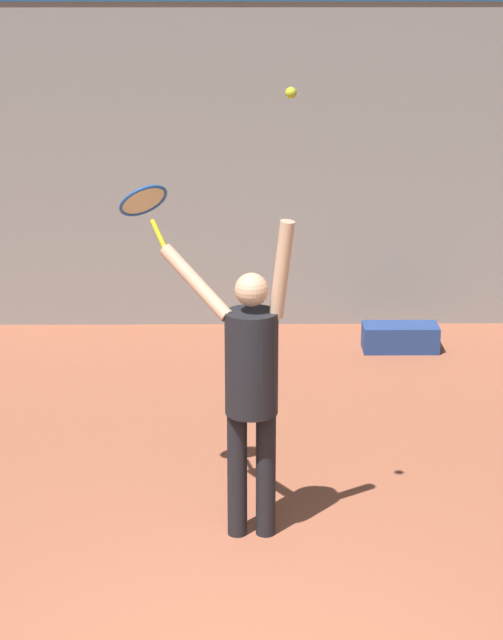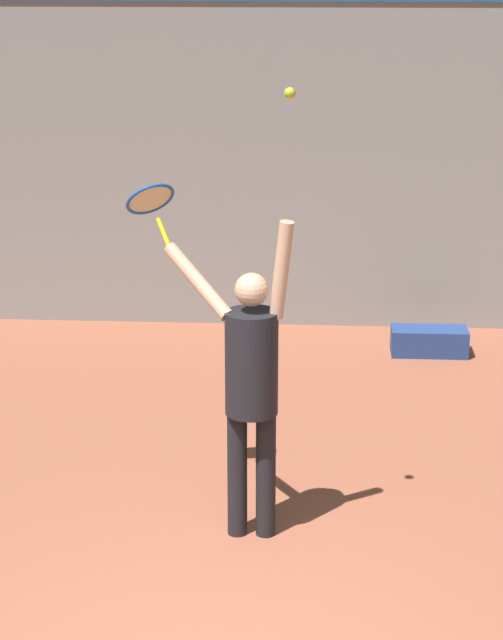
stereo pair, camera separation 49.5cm
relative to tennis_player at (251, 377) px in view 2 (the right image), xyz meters
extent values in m
cube|color=gray|center=(-0.07, 4.57, 1.40)|extent=(18.00, 0.10, 5.00)
cylinder|color=black|center=(-0.09, -0.01, -0.67)|extent=(0.13, 0.13, 0.86)
cylinder|color=black|center=(0.10, -0.01, -0.67)|extent=(0.13, 0.13, 0.86)
cylinder|color=black|center=(0.01, -0.01, 0.10)|extent=(0.34, 0.34, 0.68)
sphere|color=#D8A884|center=(0.01, -0.01, 0.58)|extent=(0.21, 0.21, 0.21)
cylinder|color=#D8A884|center=(0.19, -0.03, 0.71)|extent=(0.19, 0.18, 0.63)
cylinder|color=#D8A884|center=(-0.34, 0.16, 0.58)|extent=(0.49, 0.43, 0.43)
cylinder|color=yellow|center=(-0.59, 0.38, 0.84)|extent=(0.13, 0.17, 0.18)
torus|color=#1E51A5|center=(-0.69, 0.54, 1.03)|extent=(0.42, 0.40, 0.25)
cylinder|color=beige|center=(-0.69, 0.54, 1.03)|extent=(0.36, 0.33, 0.21)
sphere|color=#CCDB2D|center=(0.23, -0.09, 1.79)|extent=(0.07, 0.07, 0.07)
cube|color=navy|center=(1.48, 3.69, -0.98)|extent=(0.72, 0.32, 0.26)
camera|label=1|loc=(-0.06, -6.88, 2.57)|focal=65.00mm
camera|label=2|loc=(0.44, -6.87, 2.57)|focal=65.00mm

